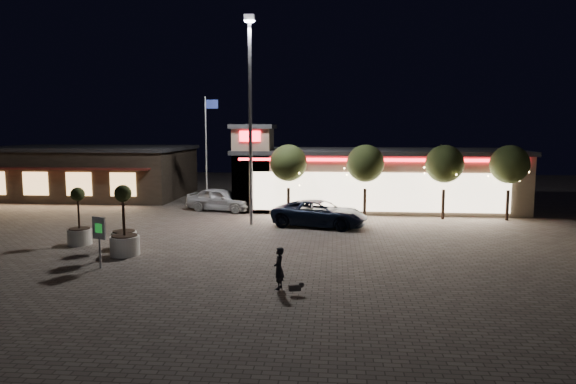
# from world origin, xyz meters

# --- Properties ---
(ground) EXTENTS (90.00, 90.00, 0.00)m
(ground) POSITION_xyz_m (0.00, 0.00, 0.00)
(ground) COLOR #685D54
(ground) RESTS_ON ground
(retail_building) EXTENTS (20.40, 8.40, 6.10)m
(retail_building) POSITION_xyz_m (9.51, 15.82, 2.21)
(retail_building) COLOR gray
(retail_building) RESTS_ON ground
(restaurant_building) EXTENTS (16.40, 11.00, 4.30)m
(restaurant_building) POSITION_xyz_m (-14.00, 19.97, 2.16)
(restaurant_building) COLOR #382D23
(restaurant_building) RESTS_ON ground
(floodlight_pole) EXTENTS (0.60, 0.40, 12.38)m
(floodlight_pole) POSITION_xyz_m (2.00, 8.00, 7.02)
(floodlight_pole) COLOR gray
(floodlight_pole) RESTS_ON ground
(flagpole) EXTENTS (0.95, 0.10, 8.00)m
(flagpole) POSITION_xyz_m (-1.90, 13.00, 4.74)
(flagpole) COLOR white
(flagpole) RESTS_ON ground
(string_tree_a) EXTENTS (2.42, 2.42, 4.79)m
(string_tree_a) POSITION_xyz_m (4.00, 11.00, 3.56)
(string_tree_a) COLOR #332319
(string_tree_a) RESTS_ON ground
(string_tree_b) EXTENTS (2.42, 2.42, 4.79)m
(string_tree_b) POSITION_xyz_m (9.00, 11.00, 3.56)
(string_tree_b) COLOR #332319
(string_tree_b) RESTS_ON ground
(string_tree_c) EXTENTS (2.42, 2.42, 4.79)m
(string_tree_c) POSITION_xyz_m (14.00, 11.00, 3.56)
(string_tree_c) COLOR #332319
(string_tree_c) RESTS_ON ground
(string_tree_d) EXTENTS (2.42, 2.42, 4.79)m
(string_tree_d) POSITION_xyz_m (18.00, 11.00, 3.56)
(string_tree_d) COLOR #332319
(string_tree_d) RESTS_ON ground
(pickup_truck) EXTENTS (6.08, 3.80, 1.57)m
(pickup_truck) POSITION_xyz_m (6.17, 7.77, 0.78)
(pickup_truck) COLOR black
(pickup_truck) RESTS_ON ground
(white_sedan) EXTENTS (5.18, 3.07, 1.65)m
(white_sedan) POSITION_xyz_m (-1.04, 13.05, 0.83)
(white_sedan) COLOR silver
(white_sedan) RESTS_ON ground
(pedestrian) EXTENTS (0.44, 0.61, 1.54)m
(pedestrian) POSITION_xyz_m (5.09, -4.45, 0.77)
(pedestrian) COLOR black
(pedestrian) RESTS_ON ground
(dog) EXTENTS (0.55, 0.30, 0.30)m
(dog) POSITION_xyz_m (5.80, -5.07, 0.29)
(dog) COLOR #59514C
(dog) RESTS_ON ground
(planter_left) EXTENTS (1.18, 1.18, 2.90)m
(planter_left) POSITION_xyz_m (-5.70, 1.81, 0.89)
(planter_left) COLOR silver
(planter_left) RESTS_ON ground
(planter_mid) EXTENTS (1.32, 1.32, 3.26)m
(planter_mid) POSITION_xyz_m (-2.53, -0.10, 1.01)
(planter_mid) COLOR silver
(planter_mid) RESTS_ON ground
(planter_right) EXTENTS (1.21, 1.21, 2.98)m
(planter_right) POSITION_xyz_m (-3.15, 1.26, 0.92)
(planter_right) COLOR silver
(planter_right) RESTS_ON ground
(valet_sign) EXTENTS (0.68, 0.35, 2.18)m
(valet_sign) POSITION_xyz_m (-2.63, -2.39, 1.52)
(valet_sign) COLOR gray
(valet_sign) RESTS_ON ground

